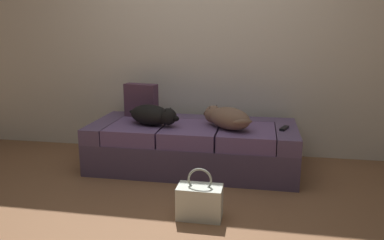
{
  "coord_description": "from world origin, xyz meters",
  "views": [
    {
      "loc": [
        0.62,
        -2.37,
        1.32
      ],
      "look_at": [
        0.0,
        1.01,
        0.49
      ],
      "focal_mm": 35.08,
      "sensor_mm": 36.0,
      "label": 1
    }
  ],
  "objects": [
    {
      "name": "ground_plane",
      "position": [
        0.0,
        0.0,
        0.0
      ],
      "size": [
        10.0,
        10.0,
        0.0
      ],
      "primitive_type": "plane",
      "color": "#8B5E3D"
    },
    {
      "name": "throw_pillow",
      "position": [
        -0.58,
        1.28,
        0.61
      ],
      "size": [
        0.36,
        0.18,
        0.34
      ],
      "primitive_type": "cube",
      "rotation": [
        0.0,
        0.0,
        -0.18
      ],
      "color": "#533549",
      "rests_on": "couch"
    },
    {
      "name": "dog_dark",
      "position": [
        -0.36,
        0.94,
        0.54
      ],
      "size": [
        0.55,
        0.36,
        0.19
      ],
      "color": "black",
      "rests_on": "couch"
    },
    {
      "name": "dog_tan",
      "position": [
        0.33,
        0.95,
        0.54
      ],
      "size": [
        0.53,
        0.46,
        0.2
      ],
      "color": "brown",
      "rests_on": "couch"
    },
    {
      "name": "handbag",
      "position": [
        0.23,
        0.07,
        0.13
      ],
      "size": [
        0.32,
        0.18,
        0.38
      ],
      "color": "silver",
      "rests_on": "ground"
    },
    {
      "name": "couch",
      "position": [
        0.0,
        1.06,
        0.22
      ],
      "size": [
        1.96,
        0.85,
        0.44
      ],
      "color": "#51415D",
      "rests_on": "ground"
    },
    {
      "name": "tv_remote",
      "position": [
        0.85,
        1.0,
        0.45
      ],
      "size": [
        0.09,
        0.16,
        0.02
      ],
      "primitive_type": "cube",
      "rotation": [
        0.0,
        0.0,
        -0.35
      ],
      "color": "black",
      "rests_on": "couch"
    },
    {
      "name": "back_wall",
      "position": [
        0.0,
        1.65,
        1.4
      ],
      "size": [
        6.4,
        0.1,
        2.8
      ],
      "primitive_type": "cube",
      "color": "beige",
      "rests_on": "ground"
    }
  ]
}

